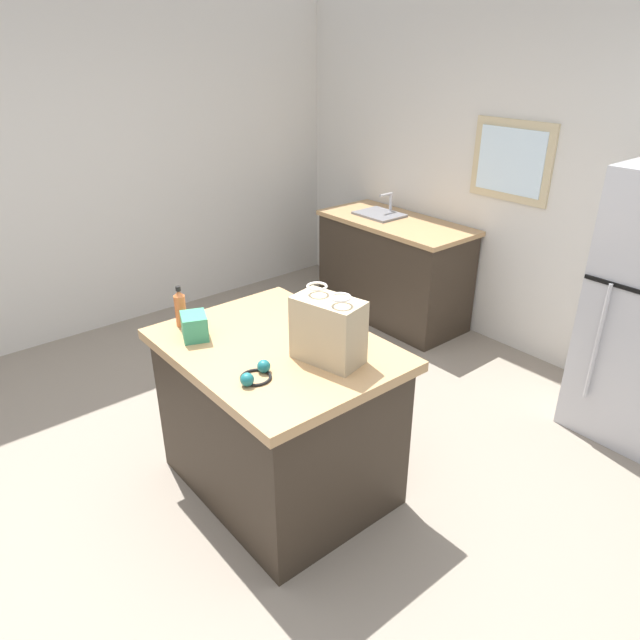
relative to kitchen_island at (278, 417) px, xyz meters
The scene contains 9 objects.
ground 0.48m from the kitchen_island, 40.35° to the right, with size 6.78×6.78×0.00m, color gray.
back_wall 2.69m from the kitchen_island, 87.79° to the left, with size 5.65×0.13×2.76m.
left_wall 2.87m from the kitchen_island, behind, with size 0.10×5.23×2.76m.
kitchen_island is the anchor object (origin of this frame).
sink_counter 2.45m from the kitchen_island, 118.97° to the left, with size 1.40×0.65×1.10m.
shopping_bag 0.69m from the kitchen_island, 20.91° to the left, with size 0.37×0.26×0.37m.
small_box 0.68m from the kitchen_island, 140.38° to the right, with size 0.16×0.13×0.13m, color #388E66.
bottle 0.80m from the kitchen_island, 153.00° to the right, with size 0.06×0.06×0.23m.
ear_defenders 0.58m from the kitchen_island, 51.25° to the right, with size 0.19×0.19×0.06m.
Camera 1 is at (2.08, -1.43, 2.34)m, focal length 32.57 mm.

